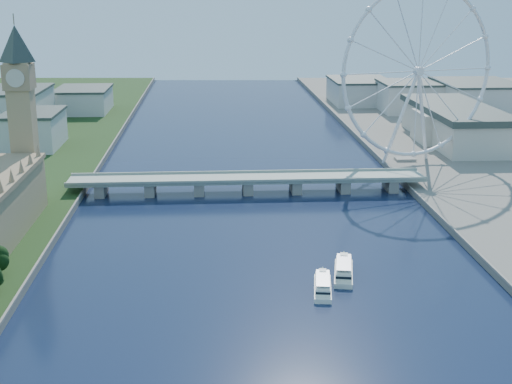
{
  "coord_description": "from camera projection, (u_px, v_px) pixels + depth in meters",
  "views": [
    {
      "loc": [
        -22.09,
        -126.53,
        120.78
      ],
      "look_at": [
        -0.51,
        210.0,
        25.38
      ],
      "focal_mm": 50.0,
      "sensor_mm": 36.0,
      "label": 1
    }
  ],
  "objects": [
    {
      "name": "big_ben",
      "position": [
        20.0,
        92.0,
        396.69
      ],
      "size": [
        20.02,
        20.02,
        110.0
      ],
      "color": "tan",
      "rests_on": "ground"
    },
    {
      "name": "city_skyline",
      "position": [
        274.0,
        102.0,
        691.36
      ],
      "size": [
        505.0,
        280.0,
        32.0
      ],
      "color": "beige",
      "rests_on": "ground"
    },
    {
      "name": "tour_boat_near",
      "position": [
        323.0,
        291.0,
        297.36
      ],
      "size": [
        11.54,
        29.86,
        6.42
      ],
      "primitive_type": null,
      "rotation": [
        0.0,
        0.0,
        -0.14
      ],
      "color": "white",
      "rests_on": "ground"
    },
    {
      "name": "westminster_bridge",
      "position": [
        248.0,
        182.0,
        442.02
      ],
      "size": [
        220.0,
        22.0,
        9.5
      ],
      "color": "gray",
      "rests_on": "ground"
    },
    {
      "name": "tour_boat_far",
      "position": [
        343.0,
        276.0,
        313.03
      ],
      "size": [
        14.08,
        33.12,
        7.13
      ],
      "primitive_type": null,
      "rotation": [
        0.0,
        0.0,
        -0.19
      ],
      "color": "silver",
      "rests_on": "ground"
    },
    {
      "name": "london_eye",
      "position": [
        418.0,
        72.0,
        485.72
      ],
      "size": [
        113.6,
        39.12,
        124.3
      ],
      "color": "silver",
      "rests_on": "ground"
    },
    {
      "name": "county_hall",
      "position": [
        454.0,
        145.0,
        579.43
      ],
      "size": [
        54.0,
        144.0,
        35.0
      ],
      "primitive_type": null,
      "color": "beige",
      "rests_on": "ground"
    }
  ]
}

